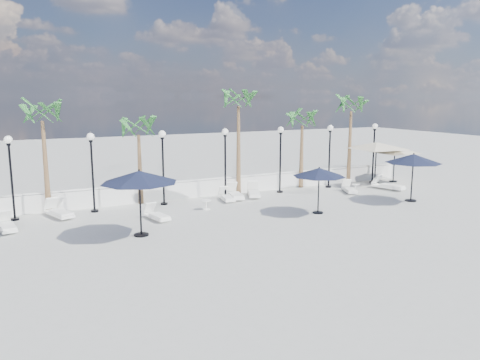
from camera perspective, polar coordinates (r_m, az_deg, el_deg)
name	(u,v)px	position (r m, az deg, el deg)	size (l,w,h in m)	color
ground	(289,227)	(20.27, 5.95, -5.74)	(100.00, 100.00, 0.00)	#ADAEA8
balustrade	(218,187)	(26.62, -2.69, -0.83)	(26.00, 0.30, 1.01)	silver
lamppost_0	(10,166)	(23.13, -26.20, 1.55)	(0.36, 0.36, 3.84)	black
lamppost_1	(92,161)	(23.39, -17.61, 2.21)	(0.36, 0.36, 3.84)	black
lamppost_2	(163,157)	(24.17, -9.39, 2.79)	(0.36, 0.36, 3.84)	black
lamppost_3	(225,153)	(25.40, -1.82, 3.27)	(0.36, 0.36, 3.84)	black
lamppost_4	(280,150)	(27.04, 4.95, 3.66)	(0.36, 0.36, 3.84)	black
lamppost_5	(330,147)	(29.01, 10.88, 3.95)	(0.36, 0.36, 3.84)	black
lamppost_6	(374,145)	(31.25, 16.01, 4.17)	(0.36, 0.36, 3.84)	black
palm_0	(42,118)	(23.79, -22.97, 6.95)	(2.60, 2.60, 5.50)	brown
palm_1	(138,132)	(24.54, -12.27, 5.77)	(2.60, 2.60, 4.70)	brown
palm_2	(238,104)	(26.46, -0.19, 9.25)	(2.60, 2.60, 6.10)	brown
palm_3	(302,123)	(28.67, 7.60, 6.90)	(2.60, 2.60, 4.90)	brown
palm_4	(351,109)	(30.86, 13.40, 8.38)	(2.60, 2.60, 5.70)	brown
lounger_0	(157,215)	(21.66, -10.11, -4.23)	(0.90, 1.76, 0.63)	white
lounger_1	(7,225)	(21.90, -26.56, -4.97)	(0.82, 1.84, 0.67)	white
lounger_2	(59,212)	(23.33, -21.22, -3.64)	(1.24, 2.08, 0.74)	white
lounger_3	(235,194)	(25.70, -0.66, -1.72)	(0.99, 2.02, 0.72)	white
lounger_4	(254,192)	(26.23, 1.68, -1.50)	(1.29, 1.97, 0.71)	white
lounger_5	(227,197)	(25.18, -1.65, -2.06)	(0.79, 1.71, 0.62)	white
lounger_6	(349,189)	(28.01, 13.18, -1.07)	(1.15, 1.74, 0.62)	white
lounger_7	(388,185)	(29.55, 17.60, -0.63)	(1.22, 2.09, 0.74)	white
side_table_1	(206,204)	(23.24, -4.13, -2.92)	(0.49, 0.49, 0.47)	white
side_table_2	(356,187)	(28.31, 13.91, -0.86)	(0.46, 0.46, 0.45)	white
parasol_navy_left	(139,177)	(18.86, -12.19, 0.34)	(3.07, 3.07, 2.71)	black
parasol_navy_mid	(319,172)	(22.45, 9.62, 0.91)	(2.52, 2.52, 2.26)	black
parasol_navy_right	(413,159)	(26.33, 20.39, 2.44)	(2.91, 2.91, 2.61)	black
parasol_cream_sq_a	(377,143)	(30.97, 16.32, 4.41)	(5.83, 5.83, 2.86)	black
parasol_cream_sq_b	(395,147)	(32.06, 18.38, 3.80)	(4.91, 4.91, 2.46)	black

